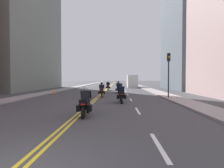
# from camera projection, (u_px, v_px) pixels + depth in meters

# --- Properties ---
(ground_plane) EXTENTS (264.00, 264.00, 0.00)m
(ground_plane) POSITION_uv_depth(u_px,v_px,m) (110.00, 86.00, 51.50)
(ground_plane) COLOR #3F3F43
(sidewalk_left) EXTENTS (2.00, 144.00, 0.12)m
(sidewalk_left) POSITION_uv_depth(u_px,v_px,m) (83.00, 86.00, 51.76)
(sidewalk_left) COLOR gray
(sidewalk_left) RESTS_ON ground
(sidewalk_right) EXTENTS (2.00, 144.00, 0.12)m
(sidewalk_right) POSITION_uv_depth(u_px,v_px,m) (138.00, 86.00, 51.23)
(sidewalk_right) COLOR gray
(sidewalk_right) RESTS_ON ground
(centreline_yellow_inner) EXTENTS (0.12, 132.00, 0.01)m
(centreline_yellow_inner) POSITION_uv_depth(u_px,v_px,m) (110.00, 86.00, 51.50)
(centreline_yellow_inner) COLOR yellow
(centreline_yellow_inner) RESTS_ON ground
(centreline_yellow_outer) EXTENTS (0.12, 132.00, 0.01)m
(centreline_yellow_outer) POSITION_uv_depth(u_px,v_px,m) (111.00, 86.00, 51.49)
(centreline_yellow_outer) COLOR yellow
(centreline_yellow_outer) RESTS_ON ground
(lane_dashes_white) EXTENTS (0.14, 56.40, 0.01)m
(lane_dashes_white) POSITION_uv_depth(u_px,v_px,m) (125.00, 90.00, 32.40)
(lane_dashes_white) COLOR silver
(lane_dashes_white) RESTS_ON ground
(building_left_1) EXTENTS (9.05, 21.62, 31.14)m
(building_left_1) POSITION_uv_depth(u_px,v_px,m) (19.00, 6.00, 34.56)
(building_left_1) COLOR slate
(building_left_1) RESTS_ON ground
(building_right_1) EXTENTS (9.69, 14.32, 23.74)m
(building_right_1) POSITION_uv_depth(u_px,v_px,m) (195.00, 26.00, 34.70)
(building_right_1) COLOR slate
(building_right_1) RESTS_ON ground
(motorcycle_0) EXTENTS (0.77, 2.20, 1.60)m
(motorcycle_0) POSITION_uv_depth(u_px,v_px,m) (85.00, 104.00, 9.77)
(motorcycle_0) COLOR black
(motorcycle_0) RESTS_ON ground
(motorcycle_1) EXTENTS (0.78, 2.22, 1.61)m
(motorcycle_1) POSITION_uv_depth(u_px,v_px,m) (121.00, 95.00, 15.31)
(motorcycle_1) COLOR black
(motorcycle_1) RESTS_ON ground
(motorcycle_2) EXTENTS (0.78, 2.28, 1.61)m
(motorcycle_2) POSITION_uv_depth(u_px,v_px,m) (102.00, 91.00, 20.16)
(motorcycle_2) COLOR black
(motorcycle_2) RESTS_ON ground
(motorcycle_3) EXTENTS (0.77, 2.11, 1.67)m
(motorcycle_3) POSITION_uv_depth(u_px,v_px,m) (118.00, 88.00, 25.17)
(motorcycle_3) COLOR black
(motorcycle_3) RESTS_ON ground
(motorcycle_4) EXTENTS (0.77, 2.16, 1.66)m
(motorcycle_4) POSITION_uv_depth(u_px,v_px,m) (108.00, 87.00, 31.22)
(motorcycle_4) COLOR black
(motorcycle_4) RESTS_ON ground
(traffic_cone_0) EXTENTS (0.35, 0.35, 0.81)m
(traffic_cone_0) POSITION_uv_depth(u_px,v_px,m) (54.00, 91.00, 23.41)
(traffic_cone_0) COLOR black
(traffic_cone_0) RESTS_ON ground
(traffic_light_near) EXTENTS (0.28, 0.38, 4.49)m
(traffic_light_near) POSITION_uv_depth(u_px,v_px,m) (169.00, 67.00, 18.28)
(traffic_light_near) COLOR black
(traffic_light_near) RESTS_ON ground
(parked_truck) EXTENTS (2.20, 6.50, 2.80)m
(parked_truck) POSITION_uv_depth(u_px,v_px,m) (132.00, 82.00, 42.81)
(parked_truck) COLOR silver
(parked_truck) RESTS_ON ground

